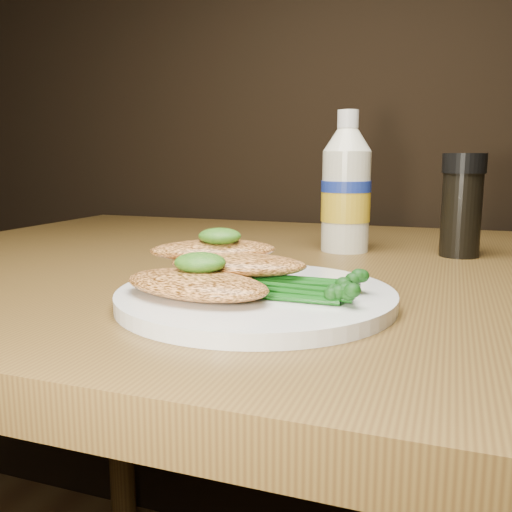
% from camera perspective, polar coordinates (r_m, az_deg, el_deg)
% --- Properties ---
extents(plate, '(0.24, 0.24, 0.01)m').
position_cam_1_polar(plate, '(0.48, -0.01, -4.23)').
color(plate, white).
rests_on(plate, dining_table).
extents(chicken_front, '(0.14, 0.09, 0.02)m').
position_cam_1_polar(chicken_front, '(0.46, -6.26, -2.94)').
color(chicken_front, '#F1994C').
rests_on(chicken_front, plate).
extents(chicken_mid, '(0.13, 0.08, 0.02)m').
position_cam_1_polar(chicken_mid, '(0.50, -1.88, -0.86)').
color(chicken_mid, '#F1994C').
rests_on(chicken_mid, plate).
extents(chicken_back, '(0.14, 0.11, 0.02)m').
position_cam_1_polar(chicken_back, '(0.53, -4.44, 0.64)').
color(chicken_back, '#F1994C').
rests_on(chicken_back, plate).
extents(pesto_front, '(0.05, 0.05, 0.02)m').
position_cam_1_polar(pesto_front, '(0.46, -5.82, -0.68)').
color(pesto_front, '#083509').
rests_on(pesto_front, chicken_front).
extents(pesto_back, '(0.04, 0.04, 0.02)m').
position_cam_1_polar(pesto_back, '(0.52, -3.78, 2.07)').
color(pesto_back, '#083509').
rests_on(pesto_back, chicken_back).
extents(broccolini_bundle, '(0.14, 0.12, 0.02)m').
position_cam_1_polar(broccolini_bundle, '(0.46, 4.18, -2.92)').
color(broccolini_bundle, '#104B10').
rests_on(broccolini_bundle, plate).
extents(mayo_bottle, '(0.08, 0.08, 0.19)m').
position_cam_1_polar(mayo_bottle, '(0.75, 9.34, 7.60)').
color(mayo_bottle, beige).
rests_on(mayo_bottle, dining_table).
extents(pepper_grinder, '(0.07, 0.07, 0.13)m').
position_cam_1_polar(pepper_grinder, '(0.75, 20.55, 4.92)').
color(pepper_grinder, black).
rests_on(pepper_grinder, dining_table).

